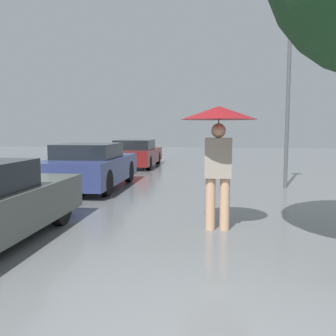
# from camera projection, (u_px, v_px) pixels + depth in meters

# --- Properties ---
(pedestrian) EXTENTS (1.21, 1.21, 2.00)m
(pedestrian) POSITION_uv_depth(u_px,v_px,m) (219.00, 130.00, 5.96)
(pedestrian) COLOR tan
(pedestrian) RESTS_ON ground_plane
(parked_car_middle) EXTENTS (1.78, 4.00, 1.24)m
(parked_car_middle) POSITION_uv_depth(u_px,v_px,m) (91.00, 166.00, 10.41)
(parked_car_middle) COLOR navy
(parked_car_middle) RESTS_ON ground_plane
(parked_car_farthest) EXTENTS (1.77, 4.10, 1.16)m
(parked_car_farthest) POSITION_uv_depth(u_px,v_px,m) (136.00, 154.00, 16.35)
(parked_car_farthest) COLOR maroon
(parked_car_farthest) RESTS_ON ground_plane
(street_lamp) EXTENTS (0.39, 0.39, 5.14)m
(street_lamp) POSITION_uv_depth(u_px,v_px,m) (290.00, 51.00, 10.08)
(street_lamp) COLOR #515456
(street_lamp) RESTS_ON ground_plane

